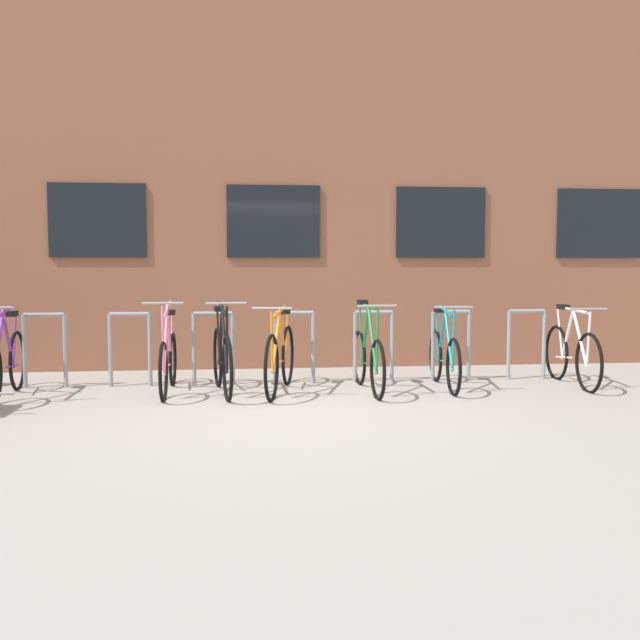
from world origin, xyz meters
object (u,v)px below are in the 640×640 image
(bicycle_orange, at_px, (280,358))
(bicycle_green, at_px, (368,358))
(bicycle_teal, at_px, (444,357))
(bicycle_pink, at_px, (168,360))
(bicycle_white, at_px, (572,354))
(bicycle_purple, at_px, (5,363))
(bicycle_black, at_px, (222,359))

(bicycle_orange, bearing_deg, bicycle_green, -3.89)
(bicycle_teal, distance_m, bicycle_green, 0.97)
(bicycle_pink, bearing_deg, bicycle_orange, -4.64)
(bicycle_white, distance_m, bicycle_green, 2.56)
(bicycle_orange, bearing_deg, bicycle_teal, 2.21)
(bicycle_teal, bearing_deg, bicycle_purple, -178.74)
(bicycle_teal, height_order, bicycle_black, bicycle_black)
(bicycle_green, bearing_deg, bicycle_pink, 175.69)
(bicycle_black, distance_m, bicycle_green, 1.69)
(bicycle_purple, xyz_separation_m, bicycle_white, (6.63, 0.10, -0.00))
(bicycle_black, height_order, bicycle_white, bicycle_black)
(bicycle_purple, height_order, bicycle_orange, bicycle_purple)
(bicycle_white, bearing_deg, bicycle_green, -177.02)
(bicycle_orange, bearing_deg, bicycle_purple, -179.35)
(bicycle_black, bearing_deg, bicycle_white, 0.88)
(bicycle_purple, xyz_separation_m, bicycle_teal, (5.03, 0.11, -0.02))
(bicycle_purple, xyz_separation_m, bicycle_green, (4.08, -0.04, -0.01))
(bicycle_black, relative_size, bicycle_white, 1.01)
(bicycle_pink, bearing_deg, bicycle_purple, -175.50)
(bicycle_black, xyz_separation_m, bicycle_white, (4.24, 0.07, -0.01))
(bicycle_orange, bearing_deg, bicycle_pink, 175.36)
(bicycle_teal, xyz_separation_m, bicycle_orange, (-1.98, -0.08, 0.03))
(bicycle_purple, height_order, bicycle_teal, bicycle_purple)
(bicycle_black, relative_size, bicycle_pink, 0.98)
(bicycle_teal, xyz_separation_m, bicycle_pink, (-3.27, 0.03, 0.00))
(bicycle_green, xyz_separation_m, bicycle_orange, (-1.02, 0.07, 0.01))
(bicycle_pink, bearing_deg, bicycle_white, -0.48)
(bicycle_purple, bearing_deg, bicycle_white, 0.85)
(bicycle_black, xyz_separation_m, bicycle_orange, (0.67, 0.00, 0.00))
(bicycle_pink, bearing_deg, bicycle_green, -4.31)
(bicycle_purple, xyz_separation_m, bicycle_pink, (1.76, 0.14, -0.01))
(bicycle_black, bearing_deg, bicycle_orange, 0.12)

